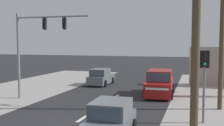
{
  "coord_description": "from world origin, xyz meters",
  "views": [
    {
      "loc": [
        5.54,
        -9.79,
        3.89
      ],
      "look_at": [
        1.13,
        4.0,
        2.82
      ],
      "focal_mm": 42.0,
      "sensor_mm": 36.0,
      "label": 1
    }
  ],
  "objects_px": {
    "utility_pole_midground_right": "(220,10)",
    "hatchback_receding_far": "(110,122)",
    "traffic_signal_mast": "(35,40)",
    "hatchback_oncoming_near": "(101,77)",
    "suv_crossing_left": "(160,84)",
    "pedestal_signal_right_kerb": "(204,74)"
  },
  "relations": [
    {
      "from": "utility_pole_midground_right",
      "to": "hatchback_receding_far",
      "type": "distance_m",
      "value": 9.46
    },
    {
      "from": "traffic_signal_mast",
      "to": "hatchback_receding_far",
      "type": "xyz_separation_m",
      "value": [
        7.32,
        -5.67,
        -3.44
      ]
    },
    {
      "from": "traffic_signal_mast",
      "to": "hatchback_oncoming_near",
      "type": "bearing_deg",
      "value": 74.61
    },
    {
      "from": "utility_pole_midground_right",
      "to": "hatchback_receding_far",
      "type": "bearing_deg",
      "value": -125.34
    },
    {
      "from": "traffic_signal_mast",
      "to": "suv_crossing_left",
      "type": "xyz_separation_m",
      "value": [
        8.08,
        4.13,
        -3.26
      ]
    },
    {
      "from": "hatchback_oncoming_near",
      "to": "suv_crossing_left",
      "type": "height_order",
      "value": "suv_crossing_left"
    },
    {
      "from": "hatchback_oncoming_near",
      "to": "hatchback_receding_far",
      "type": "distance_m",
      "value": 14.24
    },
    {
      "from": "pedestal_signal_right_kerb",
      "to": "hatchback_oncoming_near",
      "type": "distance_m",
      "value": 13.45
    },
    {
      "from": "pedestal_signal_right_kerb",
      "to": "hatchback_oncoming_near",
      "type": "height_order",
      "value": "pedestal_signal_right_kerb"
    },
    {
      "from": "utility_pole_midground_right",
      "to": "suv_crossing_left",
      "type": "xyz_separation_m",
      "value": [
        -3.84,
        3.32,
        -4.95
      ]
    },
    {
      "from": "pedestal_signal_right_kerb",
      "to": "hatchback_oncoming_near",
      "type": "relative_size",
      "value": 0.98
    },
    {
      "from": "traffic_signal_mast",
      "to": "pedestal_signal_right_kerb",
      "type": "height_order",
      "value": "traffic_signal_mast"
    },
    {
      "from": "pedestal_signal_right_kerb",
      "to": "hatchback_oncoming_near",
      "type": "bearing_deg",
      "value": 132.17
    },
    {
      "from": "utility_pole_midground_right",
      "to": "traffic_signal_mast",
      "type": "bearing_deg",
      "value": -176.12
    },
    {
      "from": "traffic_signal_mast",
      "to": "hatchback_oncoming_near",
      "type": "relative_size",
      "value": 1.65
    },
    {
      "from": "traffic_signal_mast",
      "to": "suv_crossing_left",
      "type": "height_order",
      "value": "traffic_signal_mast"
    },
    {
      "from": "utility_pole_midground_right",
      "to": "traffic_signal_mast",
      "type": "height_order",
      "value": "utility_pole_midground_right"
    },
    {
      "from": "utility_pole_midground_right",
      "to": "pedestal_signal_right_kerb",
      "type": "distance_m",
      "value": 4.72
    },
    {
      "from": "pedestal_signal_right_kerb",
      "to": "hatchback_receding_far",
      "type": "relative_size",
      "value": 0.96
    },
    {
      "from": "traffic_signal_mast",
      "to": "utility_pole_midground_right",
      "type": "bearing_deg",
      "value": 3.88
    },
    {
      "from": "hatchback_receding_far",
      "to": "suv_crossing_left",
      "type": "relative_size",
      "value": 0.8
    },
    {
      "from": "utility_pole_midground_right",
      "to": "hatchback_receding_far",
      "type": "height_order",
      "value": "utility_pole_midground_right"
    }
  ]
}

